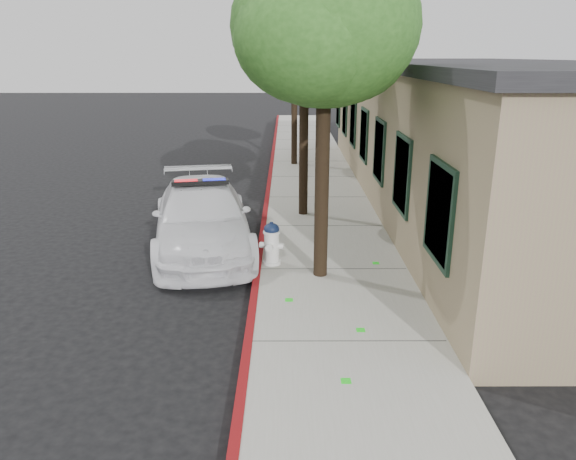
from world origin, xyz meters
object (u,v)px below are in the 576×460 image
(clapboard_building, at_px, (484,134))
(police_car, at_px, (202,217))
(street_tree_far, at_px, (296,64))
(fire_hydrant, at_px, (272,243))
(street_tree_mid, at_px, (305,56))
(street_tree_near, at_px, (326,34))

(clapboard_building, relative_size, police_car, 3.68)
(police_car, relative_size, street_tree_far, 1.09)
(clapboard_building, relative_size, street_tree_far, 4.01)
(fire_hydrant, distance_m, street_tree_mid, 5.46)
(clapboard_building, distance_m, street_tree_near, 8.67)
(police_car, height_order, fire_hydrant, police_car)
(clapboard_building, bearing_deg, police_car, -151.63)
(street_tree_mid, distance_m, street_tree_far, 7.27)
(street_tree_near, xyz_separation_m, street_tree_far, (-0.34, 11.74, -0.70))
(fire_hydrant, bearing_deg, street_tree_near, -18.43)
(clapboard_building, xyz_separation_m, street_tree_mid, (-5.54, -1.83, 2.25))
(street_tree_near, height_order, street_tree_mid, street_tree_near)
(street_tree_near, relative_size, street_tree_mid, 1.10)
(clapboard_building, height_order, street_tree_near, street_tree_near)
(street_tree_far, bearing_deg, clapboard_building, -43.82)
(street_tree_near, distance_m, street_tree_far, 11.77)
(clapboard_building, xyz_separation_m, police_car, (-8.01, -4.33, -1.34))
(fire_hydrant, relative_size, street_tree_near, 0.15)
(street_tree_near, bearing_deg, street_tree_mid, 92.76)
(police_car, xyz_separation_m, fire_hydrant, (1.67, -1.38, -0.17))
(police_car, height_order, street_tree_mid, street_tree_mid)
(police_car, xyz_separation_m, street_tree_near, (2.69, -1.98, 3.98))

